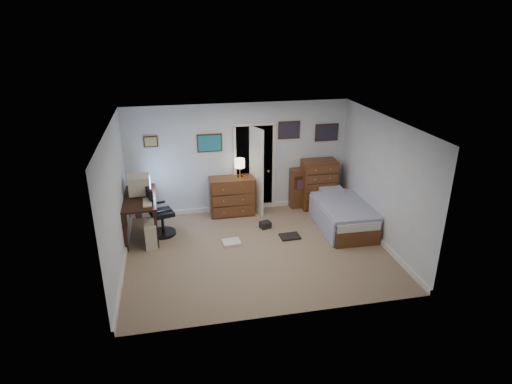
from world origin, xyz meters
TOP-DOWN VIEW (x-y plane):
  - floor at (0.00, 0.00)m, footprint 5.00×4.00m
  - computer_desk at (-2.30, 1.16)m, footprint 0.72×1.47m
  - crt_monitor at (-2.18, 1.31)m, footprint 0.45×0.42m
  - keyboard at (-2.02, 0.81)m, footprint 0.18×0.45m
  - pc_tower at (-2.00, 0.61)m, footprint 0.25×0.47m
  - office_chair at (-1.83, 1.03)m, footprint 0.64×0.64m
  - media_stack at (-2.32, 2.02)m, footprint 0.15×0.15m
  - low_dresser at (-0.22, 1.77)m, footprint 1.00×0.52m
  - table_lamp at (-0.02, 1.77)m, footprint 0.23×0.23m
  - doorway at (0.35, 2.27)m, footprint 0.96×1.12m
  - tall_dresser at (1.84, 1.75)m, footprint 0.79×0.47m
  - headboard_bookcase at (1.72, 1.86)m, footprint 1.07×0.33m
  - bed at (1.99, 0.65)m, footprint 1.04×1.89m
  - wall_posters at (0.57, 1.98)m, footprint 4.38×0.04m
  - floor_clutter at (0.22, 0.57)m, footprint 1.61×0.82m

SIDE VIEW (x-z plane):
  - floor at x=0.00m, z-range -0.02..0.00m
  - floor_clutter at x=0.22m, z-range -0.03..0.11m
  - pc_tower at x=-2.00m, z-range 0.00..0.50m
  - bed at x=1.99m, z-range -0.02..0.60m
  - media_stack at x=-2.32m, z-range 0.00..0.73m
  - office_chair at x=-1.83m, z-range -0.12..0.94m
  - low_dresser at x=-0.22m, z-range 0.00..0.88m
  - headboard_bookcase at x=1.72m, z-range 0.03..0.98m
  - tall_dresser at x=1.84m, z-range 0.00..1.16m
  - computer_desk at x=-2.30m, z-range 0.22..1.06m
  - keyboard at x=-2.02m, z-range 0.83..0.86m
  - doorway at x=0.35m, z-range -0.02..2.03m
  - crt_monitor at x=-2.18m, z-range 0.84..1.24m
  - table_lamp at x=-0.02m, z-range 0.98..1.41m
  - wall_posters at x=0.57m, z-range 1.45..2.05m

